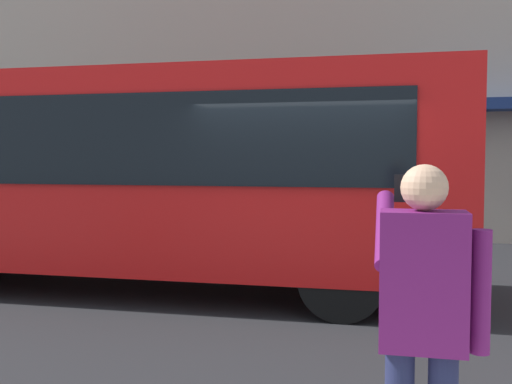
{
  "coord_description": "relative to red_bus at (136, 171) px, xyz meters",
  "views": [
    {
      "loc": [
        -0.98,
        7.28,
        1.88
      ],
      "look_at": [
        0.84,
        -0.69,
        1.4
      ],
      "focal_mm": 41.34,
      "sensor_mm": 36.0,
      "label": 1
    }
  ],
  "objects": [
    {
      "name": "ground_plane",
      "position": [
        -2.57,
        0.54,
        -1.68
      ],
      "size": [
        60.0,
        60.0,
        0.0
      ],
      "primitive_type": "plane",
      "color": "#232326"
    },
    {
      "name": "pedestrian_photographer",
      "position": [
        -3.71,
        4.96,
        -0.54
      ],
      "size": [
        0.53,
        0.52,
        1.7
      ],
      "color": "#1E2347",
      "rests_on": "sidewalk_curb"
    },
    {
      "name": "red_bus",
      "position": [
        0.0,
        0.0,
        0.0
      ],
      "size": [
        9.05,
        2.54,
        3.08
      ],
      "color": "red",
      "rests_on": "ground_plane"
    }
  ]
}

